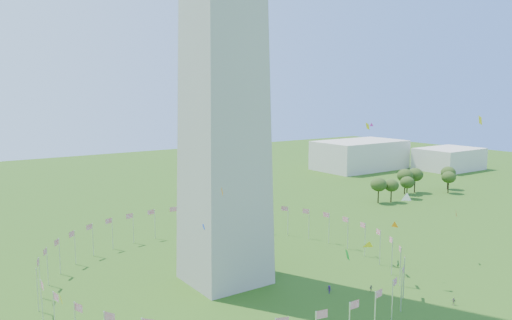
{
  "coord_description": "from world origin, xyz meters",
  "views": [
    {
      "loc": [
        -57.81,
        -45.67,
        43.79
      ],
      "look_at": [
        -1.6,
        35.0,
        30.16
      ],
      "focal_mm": 35.0,
      "sensor_mm": 36.0,
      "label": 1
    }
  ],
  "objects": [
    {
      "name": "flag_ring",
      "position": [
        -0.0,
        50.0,
        4.5
      ],
      "size": [
        80.24,
        80.24,
        9.0
      ],
      "color": "silver",
      "rests_on": "ground"
    },
    {
      "name": "gov_building_east_a",
      "position": [
        150.0,
        150.0,
        8.0
      ],
      "size": [
        50.0,
        30.0,
        16.0
      ],
      "primitive_type": "cube",
      "color": "beige",
      "rests_on": "ground"
    },
    {
      "name": "gov_building_east_b",
      "position": [
        190.0,
        120.0,
        6.0
      ],
      "size": [
        35.0,
        25.0,
        12.0
      ],
      "primitive_type": "cube",
      "color": "beige",
      "rests_on": "ground"
    },
    {
      "name": "kites_aloft",
      "position": [
        17.14,
        23.44,
        19.77
      ],
      "size": [
        106.98,
        57.26,
        39.65
      ],
      "color": "white",
      "rests_on": "ground"
    },
    {
      "name": "tree_line_east",
      "position": [
        115.2,
        85.72,
        4.97
      ],
      "size": [
        53.57,
        15.87,
        10.68
      ],
      "color": "#38541C",
      "rests_on": "ground"
    }
  ]
}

